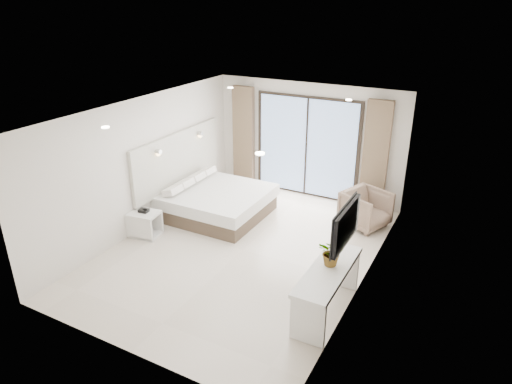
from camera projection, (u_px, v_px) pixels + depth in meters
ground at (243, 250)px, 8.73m from camera, size 6.20×6.20×0.00m
room_shell at (255, 158)px, 8.88m from camera, size 4.62×6.22×2.72m
bed at (217, 202)px, 10.03m from camera, size 2.07×1.98×0.72m
nightstand at (145, 224)px, 9.16m from camera, size 0.62×0.54×0.51m
phone at (144, 211)px, 9.08m from camera, size 0.21×0.17×0.06m
console_desk at (328, 281)px, 6.80m from camera, size 0.53×1.70×0.77m
plant at (332, 255)px, 6.76m from camera, size 0.46×0.49×0.33m
armchair at (366, 207)px, 9.49m from camera, size 1.03×1.06×0.86m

